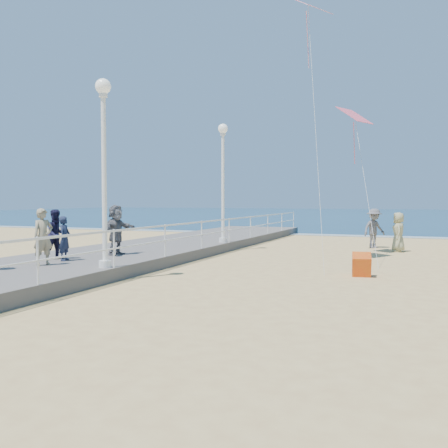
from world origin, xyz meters
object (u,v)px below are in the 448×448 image
at_px(beach_walker_c, 398,232).
at_px(spectator_7, 57,234).
at_px(lamp_post_far, 223,170).
at_px(beach_walker_a, 374,228).
at_px(spectator_5, 116,230).
at_px(spectator_0, 65,238).
at_px(spectator_6, 43,237).
at_px(box_kite, 361,267).
at_px(lamp_post_mid, 104,152).

bearing_deg(beach_walker_c, spectator_7, -53.33).
height_order(lamp_post_far, beach_walker_a, lamp_post_far).
bearing_deg(spectator_5, lamp_post_far, -10.56).
relative_size(spectator_5, beach_walker_a, 0.93).
distance_m(spectator_0, beach_walker_c, 14.33).
xyz_separation_m(spectator_6, box_kite, (8.64, 3.91, -0.94)).
bearing_deg(spectator_6, lamp_post_mid, -62.12).
distance_m(spectator_5, spectator_7, 2.10).
relative_size(lamp_post_mid, box_kite, 8.87).
distance_m(lamp_post_far, beach_walker_a, 7.89).
bearing_deg(beach_walker_a, lamp_post_far, 164.97).
relative_size(lamp_post_far, beach_walker_a, 2.81).
relative_size(spectator_7, box_kite, 2.69).
xyz_separation_m(spectator_0, spectator_7, (-0.48, 0.21, 0.10)).
xyz_separation_m(lamp_post_mid, box_kite, (6.69, 3.62, -3.36)).
xyz_separation_m(spectator_5, beach_walker_c, (8.95, 8.70, -0.40)).
bearing_deg(lamp_post_mid, spectator_5, 118.52).
relative_size(beach_walker_a, beach_walker_c, 1.08).
xyz_separation_m(spectator_6, beach_walker_a, (8.18, 13.30, -0.29)).
distance_m(lamp_post_far, spectator_7, 8.73).
xyz_separation_m(spectator_7, beach_walker_a, (8.80, 11.98, -0.26)).
bearing_deg(spectator_6, beach_walker_a, -12.11).
xyz_separation_m(spectator_5, box_kite, (8.25, 0.76, -0.98)).
bearing_deg(spectator_5, lamp_post_mid, -147.80).
xyz_separation_m(spectator_0, spectator_5, (0.54, 2.04, 0.17)).
bearing_deg(spectator_0, spectator_7, 51.92).
distance_m(spectator_5, spectator_6, 3.18).
relative_size(beach_walker_c, box_kite, 2.93).
bearing_deg(spectator_0, spectator_5, -29.38).
xyz_separation_m(lamp_post_mid, beach_walker_a, (6.22, 13.01, -2.71)).
xyz_separation_m(spectator_0, spectator_6, (0.14, -1.11, 0.13)).
bearing_deg(lamp_post_far, spectator_7, -107.93).
bearing_deg(spectator_6, spectator_0, 26.63).
bearing_deg(spectator_5, beach_walker_c, -42.13).
bearing_deg(spectator_7, beach_walker_c, -18.84).
bearing_deg(beach_walker_c, spectator_0, -51.35).
relative_size(lamp_post_far, spectator_6, 3.18).
height_order(lamp_post_far, beach_walker_c, lamp_post_far).
bearing_deg(lamp_post_far, spectator_0, -104.37).
xyz_separation_m(lamp_post_mid, beach_walker_c, (7.39, 11.56, -2.78)).
bearing_deg(box_kite, spectator_0, -170.69).
relative_size(spectator_7, beach_walker_c, 0.92).
bearing_deg(beach_walker_c, lamp_post_mid, -42.48).
bearing_deg(spectator_0, lamp_post_mid, -126.09).
distance_m(spectator_6, beach_walker_a, 15.62).
height_order(spectator_0, beach_walker_c, spectator_0).
relative_size(lamp_post_far, spectator_5, 3.03).
bearing_deg(beach_walker_a, lamp_post_mid, -163.41).
distance_m(lamp_post_mid, lamp_post_far, 9.00).
bearing_deg(box_kite, spectator_6, -164.02).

